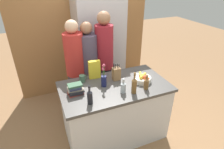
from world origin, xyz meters
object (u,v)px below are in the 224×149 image
at_px(person_in_blue, 89,65).
at_px(bottle_vinegar, 123,87).
at_px(bottle_oil, 134,85).
at_px(person_at_sink, 76,66).
at_px(bottle_water, 90,97).
at_px(flower_vase, 104,79).
at_px(coffee_mug, 82,78).
at_px(bottle_wine, 146,84).
at_px(fruit_bowl, 143,79).
at_px(person_in_red_tee, 104,58).
at_px(knife_block, 116,74).
at_px(cereal_box, 94,70).
at_px(refrigerator, 99,48).
at_px(book_stack, 75,89).

bearing_deg(person_in_blue, bottle_vinegar, -83.24).
relative_size(bottle_oil, person_at_sink, 0.17).
distance_m(bottle_water, person_at_sink, 0.97).
distance_m(flower_vase, bottle_oil, 0.43).
relative_size(coffee_mug, bottle_wine, 0.57).
relative_size(fruit_bowl, bottle_oil, 0.88).
bearing_deg(flower_vase, person_in_red_tee, 68.72).
distance_m(knife_block, person_in_blue, 0.64).
distance_m(cereal_box, bottle_vinegar, 0.56).
height_order(refrigerator, person_in_red_tee, refrigerator).
relative_size(refrigerator, bottle_vinegar, 9.69).
relative_size(refrigerator, bottle_water, 7.92).
height_order(flower_vase, bottle_vinegar, flower_vase).
xyz_separation_m(flower_vase, bottle_water, (-0.29, -0.30, -0.01)).
relative_size(fruit_bowl, knife_block, 1.00).
height_order(cereal_box, coffee_mug, cereal_box).
relative_size(fruit_bowl, person_in_blue, 0.16).
bearing_deg(cereal_box, coffee_mug, -169.66).
bearing_deg(cereal_box, bottle_wine, -45.56).
height_order(refrigerator, knife_block, refrigerator).
height_order(refrigerator, fruit_bowl, refrigerator).
distance_m(fruit_bowl, bottle_oil, 0.34).
xyz_separation_m(bottle_oil, bottle_water, (-0.59, -0.00, -0.02)).
height_order(coffee_mug, bottle_water, bottle_water).
distance_m(flower_vase, bottle_vinegar, 0.30).
bearing_deg(book_stack, person_in_red_tee, 45.70).
bearing_deg(person_in_red_tee, bottle_water, -99.29).
xyz_separation_m(fruit_bowl, cereal_box, (-0.60, 0.36, 0.09)).
bearing_deg(book_stack, knife_block, 12.09).
height_order(fruit_bowl, cereal_box, cereal_box).
height_order(coffee_mug, person_in_red_tee, person_in_red_tee).
bearing_deg(bottle_wine, person_in_blue, 117.96).
bearing_deg(bottle_wine, fruit_bowl, 72.83).
relative_size(cereal_box, book_stack, 1.30).
bearing_deg(cereal_box, bottle_water, -112.94).
relative_size(bottle_vinegar, bottle_water, 0.82).
xyz_separation_m(flower_vase, coffee_mug, (-0.24, 0.23, -0.06)).
bearing_deg(person_in_red_tee, fruit_bowl, -46.23).
distance_m(fruit_bowl, bottle_wine, 0.21).
distance_m(coffee_mug, bottle_water, 0.54).
bearing_deg(person_at_sink, flower_vase, -86.13).
bearing_deg(person_in_blue, cereal_box, -98.83).
xyz_separation_m(person_at_sink, person_in_red_tee, (0.49, -0.03, 0.06)).
distance_m(fruit_bowl, flower_vase, 0.57).
distance_m(book_stack, bottle_water, 0.30).
xyz_separation_m(book_stack, bottle_oil, (0.70, -0.27, 0.05)).
xyz_separation_m(bottle_wine, person_at_sink, (-0.74, 0.95, -0.02)).
distance_m(refrigerator, person_in_red_tee, 0.60).
xyz_separation_m(bottle_oil, person_at_sink, (-0.54, 0.96, -0.06)).
bearing_deg(book_stack, bottle_water, -67.33).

